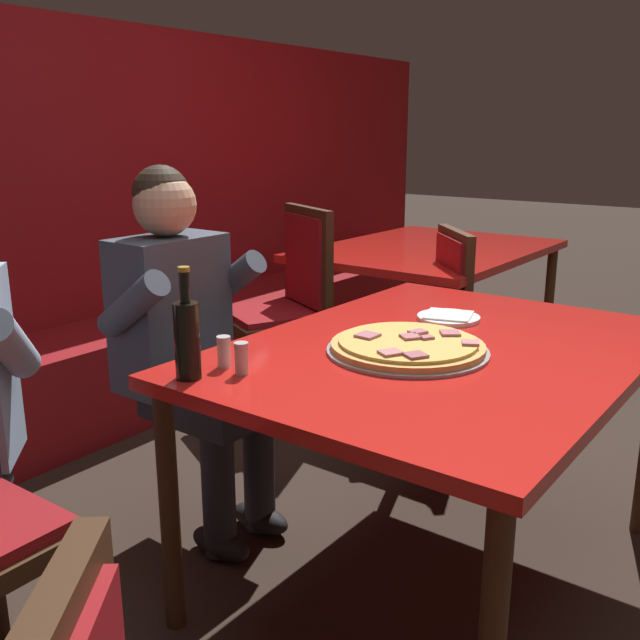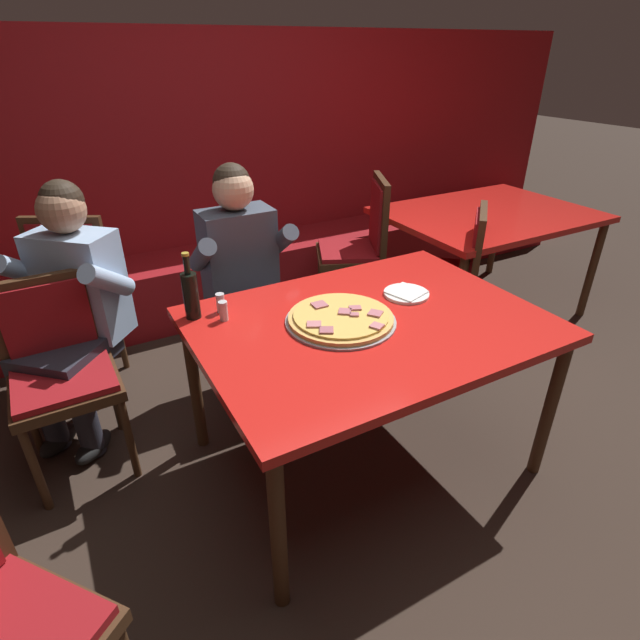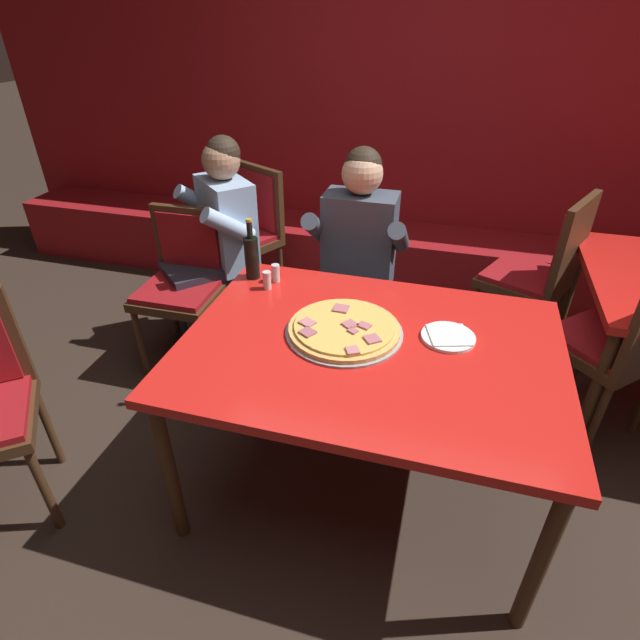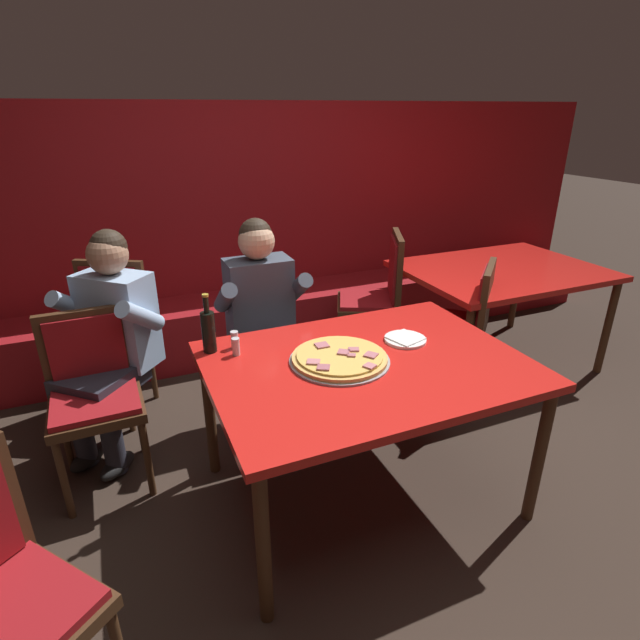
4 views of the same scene
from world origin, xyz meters
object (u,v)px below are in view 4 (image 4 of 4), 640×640
Objects in this scene: diner_standing_companion at (110,338)px; background_dining_table at (501,277)px; main_dining_table at (366,374)px; beer_bottle at (208,330)px; dining_chair_far_left at (94,386)px; shaker_red_pepper_flakes at (235,340)px; pizza at (340,358)px; plate_white_paper at (405,339)px; shaker_oregano at (236,347)px; diner_seated_blue_shirt at (264,318)px; dining_chair_near_left at (108,326)px; dining_chair_far_right at (379,291)px; dining_chair_near_right at (463,319)px.

diner_standing_companion reaches higher than background_dining_table.
beer_bottle is (-0.64, 0.39, 0.18)m from main_dining_table.
dining_chair_far_left is 0.65× the size of background_dining_table.
shaker_red_pepper_flakes is (0.12, -0.01, -0.07)m from beer_bottle.
plate_white_paper is at bearing 10.30° from pizza.
dining_chair_far_left is (-0.66, 0.37, -0.26)m from shaker_oregano.
dining_chair_far_left reaches higher than shaker_oregano.
plate_white_paper is 0.23× the size of dining_chair_far_left.
plate_white_paper is at bearing -149.42° from background_dining_table.
shaker_red_pepper_flakes is 0.07× the size of diner_standing_companion.
diner_seated_blue_shirt is 1.31× the size of dining_chair_near_left.
shaker_oregano is 1.00× the size of shaker_red_pepper_flakes.
diner_standing_companion reaches higher than beer_bottle.
shaker_red_pepper_flakes is at bearing -41.79° from diner_standing_companion.
pizza is 0.63m from beer_bottle.
dining_chair_near_left is at bearing 82.05° from dining_chair_far_left.
dining_chair_near_left is 0.76× the size of diner_standing_companion.
beer_bottle is 1.65m from dining_chair_far_right.
shaker_oregano reaches higher than background_dining_table.
dining_chair_near_right is at bearing -19.02° from dining_chair_near_left.
main_dining_table is 1.58× the size of dining_chair_far_left.
beer_bottle is 0.14m from shaker_red_pepper_flakes.
background_dining_table is at bearing 13.78° from shaker_red_pepper_flakes.
shaker_oregano is 0.09× the size of dining_chair_far_left.
beer_bottle reaches higher than shaker_red_pepper_flakes.
dining_chair_far_left reaches higher than main_dining_table.
diner_seated_blue_shirt is 1.32m from dining_chair_near_right.
background_dining_table is (1.85, 0.08, -0.01)m from diner_seated_blue_shirt.
shaker_oregano is (-0.54, 0.30, 0.11)m from main_dining_table.
dining_chair_near_left is (-1.38, 1.24, -0.19)m from plate_white_paper.
main_dining_table is at bearing -29.47° from shaker_oregano.
dining_chair_near_left reaches higher than shaker_oregano.
dining_chair_near_right reaches higher than main_dining_table.
plate_white_paper is 0.22× the size of dining_chair_near_right.
dining_chair_far_right is at bearing 33.15° from shaker_red_pepper_flakes.
shaker_oregano is 0.07× the size of diner_standing_companion.
background_dining_table is (2.80, 0.23, 0.15)m from dining_chair_far_left.
dining_chair_near_right is 0.97× the size of dining_chair_near_left.
diner_seated_blue_shirt is at bearing 98.94° from pizza.
dining_chair_near_left reaches higher than dining_chair_near_right.
pizza is at bearing -40.74° from diner_standing_companion.
dining_chair_near_left is (0.10, 0.69, 0.04)m from dining_chair_far_left.
main_dining_table is 1.44m from dining_chair_far_right.
pizza reaches higher than main_dining_table.
dining_chair_far_right reaches higher than dining_chair_near_left.
pizza is 2.22× the size of plate_white_paper.
dining_chair_far_right is (0.76, 1.22, -0.10)m from main_dining_table.
shaker_red_pepper_flakes is at bearing -146.85° from dining_chair_far_right.
dining_chair_near_left is (-0.86, 0.54, -0.12)m from diner_seated_blue_shirt.
pizza reaches higher than background_dining_table.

